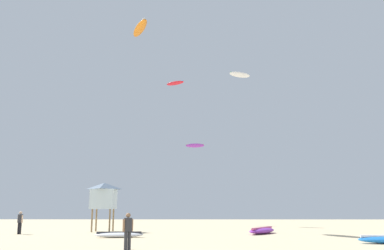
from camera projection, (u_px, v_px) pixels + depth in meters
The scene contains 9 objects.
person_foreground at pixel (128, 228), 19.84m from camera, with size 0.46×0.42×1.75m.
person_midground at pixel (20, 221), 31.79m from camera, with size 0.52×0.39×1.74m.
kite_grounded_mid at pixel (262, 231), 32.10m from camera, with size 3.19×4.31×0.51m.
kite_grounded_far at pixel (119, 235), 28.06m from camera, with size 3.41×1.37×0.43m.
lifeguard_tower at pixel (104, 196), 35.58m from camera, with size 2.30×2.30×4.15m.
kite_aloft_0 at pixel (240, 75), 46.62m from camera, with size 2.74×1.86×0.63m.
kite_aloft_1 at pixel (140, 28), 43.59m from camera, with size 2.68×4.66×0.90m.
kite_aloft_2 at pixel (175, 83), 55.00m from camera, with size 2.75×2.12×0.49m.
kite_aloft_4 at pixel (195, 145), 52.60m from camera, with size 2.46×0.90×0.61m.
Camera 1 is at (0.41, -15.51, 1.97)m, focal length 38.29 mm.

